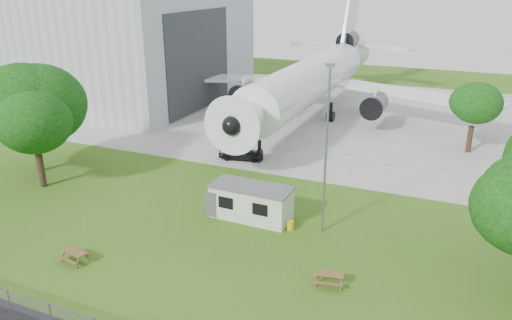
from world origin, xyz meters
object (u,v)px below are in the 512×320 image
at_px(hangar, 88,32).
at_px(picnic_east, 328,284).
at_px(site_cabin, 251,202).
at_px(picnic_west, 76,261).
at_px(airliner, 313,77).

relative_size(hangar, picnic_east, 23.89).
height_order(site_cabin, picnic_west, site_cabin).
bearing_deg(picnic_west, site_cabin, 62.82).
bearing_deg(picnic_west, airliner, 95.87).
bearing_deg(site_cabin, picnic_east, -38.30).
bearing_deg(airliner, picnic_east, -70.88).
bearing_deg(picnic_west, picnic_east, 25.02).
xyz_separation_m(site_cabin, picnic_east, (7.81, -6.17, -1.31)).
distance_m(picnic_west, picnic_east, 16.25).
distance_m(hangar, picnic_west, 52.63).
bearing_deg(picnic_east, picnic_west, -175.90).
distance_m(hangar, picnic_east, 61.12).
bearing_deg(airliner, picnic_west, -94.67).
bearing_deg(airliner, site_cabin, -81.13).
distance_m(airliner, picnic_west, 40.48).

